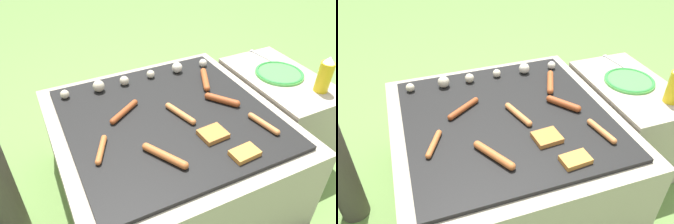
{
  "view_description": "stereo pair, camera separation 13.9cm",
  "coord_description": "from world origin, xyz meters",
  "views": [
    {
      "loc": [
        -0.49,
        -1.01,
        1.28
      ],
      "look_at": [
        0.0,
        0.0,
        0.46
      ],
      "focal_mm": 35.0,
      "sensor_mm": 36.0,
      "label": 1
    },
    {
      "loc": [
        -0.36,
        -1.06,
        1.28
      ],
      "look_at": [
        0.0,
        0.0,
        0.46
      ],
      "focal_mm": 35.0,
      "sensor_mm": 36.0,
      "label": 2
    }
  ],
  "objects": [
    {
      "name": "ground_plane",
      "position": [
        0.0,
        0.0,
        0.0
      ],
      "size": [
        14.0,
        14.0,
        0.0
      ],
      "primitive_type": "plane",
      "color": "#608442"
    },
    {
      "name": "grill",
      "position": [
        0.0,
        0.0,
        0.22
      ],
      "size": [
        0.96,
        0.96,
        0.44
      ],
      "color": "#A89E8C",
      "rests_on": "ground_plane"
    },
    {
      "name": "side_ledge",
      "position": [
        0.67,
        0.05,
        0.22
      ],
      "size": [
        0.36,
        0.62,
        0.44
      ],
      "color": "#A89E8C",
      "rests_on": "ground_plane"
    },
    {
      "name": "sausage_front_right",
      "position": [
        -0.13,
        -0.23,
        0.46
      ],
      "size": [
        0.11,
        0.18,
        0.03
      ],
      "color": "#B7602D",
      "rests_on": "grill"
    },
    {
      "name": "sausage_mid_left",
      "position": [
        0.05,
        -0.02,
        0.46
      ],
      "size": [
        0.07,
        0.17,
        0.03
      ],
      "color": "#C6753D",
      "rests_on": "grill"
    },
    {
      "name": "sausage_back_left",
      "position": [
        0.32,
        -0.23,
        0.46
      ],
      "size": [
        0.05,
        0.16,
        0.02
      ],
      "color": "#C6753D",
      "rests_on": "grill"
    },
    {
      "name": "sausage_front_center",
      "position": [
        -0.32,
        -0.09,
        0.46
      ],
      "size": [
        0.08,
        0.14,
        0.02
      ],
      "color": "#B7602D",
      "rests_on": "grill"
    },
    {
      "name": "sausage_back_right",
      "position": [
        0.26,
        -0.02,
        0.46
      ],
      "size": [
        0.11,
        0.14,
        0.03
      ],
      "color": "#93421E",
      "rests_on": "grill"
    },
    {
      "name": "sausage_mid_right",
      "position": [
        -0.16,
        0.09,
        0.46
      ],
      "size": [
        0.16,
        0.12,
        0.03
      ],
      "color": "#93421E",
      "rests_on": "grill"
    },
    {
      "name": "sausage_front_left",
      "position": [
        0.29,
        0.17,
        0.46
      ],
      "size": [
        0.1,
        0.18,
        0.03
      ],
      "color": "#A34C23",
      "rests_on": "grill"
    },
    {
      "name": "bread_slice_left",
      "position": [
        0.1,
        -0.2,
        0.45
      ],
      "size": [
        0.11,
        0.1,
        0.02
      ],
      "color": "#B27033",
      "rests_on": "grill"
    },
    {
      "name": "bread_slice_right",
      "position": [
        0.15,
        -0.34,
        0.45
      ],
      "size": [
        0.11,
        0.08,
        0.02
      ],
      "color": "#D18438",
      "rests_on": "grill"
    },
    {
      "name": "mushroom_row",
      "position": [
        -0.01,
        0.32,
        0.47
      ],
      "size": [
        0.77,
        0.06,
        0.06
      ],
      "color": "beige",
      "rests_on": "grill"
    },
    {
      "name": "plate_colorful",
      "position": [
        0.67,
        0.07,
        0.45
      ],
      "size": [
        0.24,
        0.24,
        0.02
      ],
      "color": "#4CB24C",
      "rests_on": "side_ledge"
    },
    {
      "name": "fork_utensil",
      "position": [
        0.72,
        0.28,
        0.45
      ],
      "size": [
        0.04,
        0.18,
        0.01
      ],
      "color": "silver",
      "rests_on": "side_ledge"
    }
  ]
}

